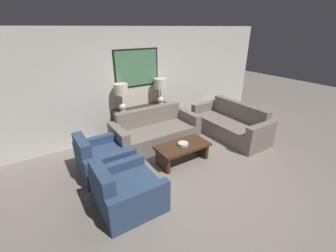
{
  "coord_description": "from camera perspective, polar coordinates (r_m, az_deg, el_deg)",
  "views": [
    {
      "loc": [
        -2.41,
        -2.71,
        2.63
      ],
      "look_at": [
        0.02,
        1.04,
        0.65
      ],
      "focal_mm": 24.0,
      "sensor_mm": 36.0,
      "label": 1
    }
  ],
  "objects": [
    {
      "name": "armchair_near_back_wall",
      "position": [
        4.6,
        -16.18,
        -8.05
      ],
      "size": [
        0.95,
        0.97,
        0.81
      ],
      "color": "navy",
      "rests_on": "ground_plane"
    },
    {
      "name": "table_lamp_right",
      "position": [
        5.91,
        -1.99,
        10.0
      ],
      "size": [
        0.32,
        0.32,
        0.68
      ],
      "color": "silver",
      "rests_on": "console_table"
    },
    {
      "name": "coffee_table",
      "position": [
        4.72,
        3.74,
        -5.92
      ],
      "size": [
        1.11,
        0.57,
        0.39
      ],
      "color": "#3D2616",
      "rests_on": "ground_plane"
    },
    {
      "name": "armchair_near_camera",
      "position": [
        3.71,
        -10.6,
        -16.03
      ],
      "size": [
        0.95,
        0.97,
        0.81
      ],
      "color": "navy",
      "rests_on": "ground_plane"
    },
    {
      "name": "couch_by_side",
      "position": [
        6.08,
        15.51,
        0.3
      ],
      "size": [
        0.88,
        2.07,
        0.83
      ],
      "color": "slate",
      "rests_on": "ground_plane"
    },
    {
      "name": "table_lamp_left",
      "position": [
        5.45,
        -11.81,
        8.33
      ],
      "size": [
        0.32,
        0.32,
        0.68
      ],
      "color": "silver",
      "rests_on": "console_table"
    },
    {
      "name": "decorative_bowl",
      "position": [
        4.65,
        3.86,
        -4.57
      ],
      "size": [
        0.22,
        0.22,
        0.06
      ],
      "color": "beige",
      "rests_on": "coffee_table"
    },
    {
      "name": "ground_plane",
      "position": [
        4.48,
        7.23,
        -12.29
      ],
      "size": [
        20.0,
        20.0,
        0.0
      ],
      "primitive_type": "plane",
      "color": "slate"
    },
    {
      "name": "console_table",
      "position": [
        5.93,
        -6.33,
        1.35
      ],
      "size": [
        1.51,
        0.38,
        0.74
      ],
      "color": "#332319",
      "rests_on": "ground_plane"
    },
    {
      "name": "couch_by_back_wall",
      "position": [
        5.45,
        -3.26,
        -1.62
      ],
      "size": [
        2.07,
        0.88,
        0.83
      ],
      "color": "slate",
      "rests_on": "ground_plane"
    },
    {
      "name": "back_wall",
      "position": [
        5.87,
        -7.97,
        10.87
      ],
      "size": [
        8.2,
        0.12,
        2.65
      ],
      "color": "beige",
      "rests_on": "ground_plane"
    }
  ]
}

